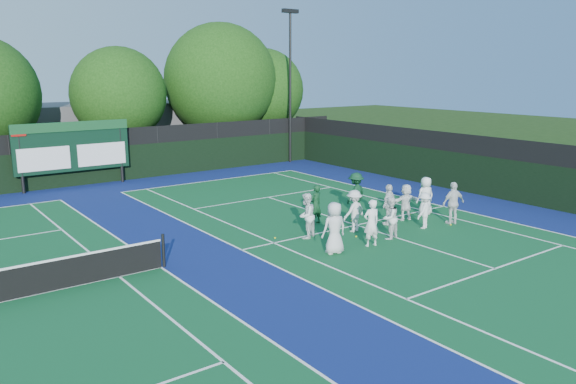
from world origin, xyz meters
TOP-DOWN VIEW (x-y plane):
  - ground at (0.00, 0.00)m, footprint 120.00×120.00m
  - court_apron at (-6.00, 1.00)m, footprint 34.00×32.00m
  - near_court at (0.00, 1.00)m, footprint 11.05×23.85m
  - back_fence at (-6.00, 16.00)m, footprint 34.00×0.08m
  - divider_fence_right at (9.00, 1.00)m, footprint 0.08×32.00m
  - scoreboard at (-7.01, 15.59)m, footprint 6.00×0.21m
  - clubhouse at (-2.00, 24.00)m, footprint 18.00×6.00m
  - light_pole_right at (7.50, 15.70)m, footprint 1.20×0.30m
  - tree_c at (-2.77, 19.58)m, footprint 5.85×5.85m
  - tree_d at (4.47, 19.58)m, footprint 7.78×7.78m
  - tree_e at (7.97, 19.58)m, footprint 5.98×5.98m
  - tennis_ball_0 at (-1.17, -0.23)m, footprint 0.07×0.07m
  - tennis_ball_1 at (0.23, 1.54)m, footprint 0.07×0.07m
  - tennis_ball_2 at (3.08, -1.29)m, footprint 0.07×0.07m
  - tennis_ball_3 at (-3.76, 1.43)m, footprint 0.07×0.07m
  - tennis_ball_4 at (0.66, 4.65)m, footprint 0.07×0.07m
  - tennis_ball_5 at (3.07, 0.86)m, footprint 0.07×0.07m
  - player_front_0 at (-3.10, -1.18)m, footprint 0.97×0.72m
  - player_front_1 at (-1.50, -1.34)m, footprint 0.69×0.52m
  - player_front_2 at (-0.30, -1.08)m, footprint 0.90×0.77m
  - player_front_3 at (1.86, -0.90)m, footprint 1.06×0.79m
  - player_front_4 at (3.33, -1.16)m, footprint 1.10×0.65m
  - player_back_0 at (-2.74, 0.84)m, footprint 1.04×0.94m
  - player_back_1 at (-0.71, 0.41)m, footprint 1.13×0.72m
  - player_back_2 at (1.14, 0.33)m, footprint 1.07×0.71m
  - player_back_3 at (2.25, 0.42)m, footprint 1.49×0.74m
  - player_back_4 at (3.62, 0.52)m, footprint 0.91×0.69m
  - coach_left at (-1.20, 2.17)m, footprint 0.66×0.49m
  - coach_right at (1.12, 2.29)m, footprint 1.36×1.02m

SIDE VIEW (x-z plane):
  - ground at x=0.00m, z-range 0.00..0.00m
  - court_apron at x=-6.00m, z-range 0.00..0.01m
  - near_court at x=0.00m, z-range 0.01..0.01m
  - tennis_ball_0 at x=-1.17m, z-range 0.00..0.07m
  - tennis_ball_1 at x=0.23m, z-range 0.00..0.07m
  - tennis_ball_2 at x=3.08m, z-range 0.00..0.07m
  - tennis_ball_3 at x=-3.76m, z-range 0.00..0.07m
  - tennis_ball_4 at x=0.66m, z-range 0.00..0.07m
  - tennis_ball_5 at x=3.07m, z-range 0.00..0.07m
  - player_front_3 at x=1.86m, z-range 0.00..1.46m
  - player_back_3 at x=2.25m, z-range 0.00..1.54m
  - player_front_2 at x=-0.30m, z-range 0.00..1.60m
  - coach_left at x=-1.20m, z-range 0.00..1.64m
  - player_back_1 at x=-0.71m, z-range 0.00..1.66m
  - player_back_4 at x=3.62m, z-range 0.00..1.68m
  - player_back_2 at x=1.14m, z-range 0.00..1.69m
  - player_front_1 at x=-1.50m, z-range 0.00..1.72m
  - player_back_0 at x=-2.74m, z-range 0.00..1.73m
  - player_front_4 at x=3.33m, z-range 0.00..1.76m
  - player_front_0 at x=-3.10m, z-range 0.00..1.81m
  - coach_right at x=1.12m, z-range 0.00..1.88m
  - back_fence at x=-6.00m, z-range -0.14..2.86m
  - divider_fence_right at x=9.00m, z-range -0.14..2.86m
  - clubhouse at x=-2.00m, z-range 0.00..4.00m
  - scoreboard at x=-7.01m, z-range 0.42..3.97m
  - tree_c at x=-2.77m, z-range 0.76..8.42m
  - tree_e at x=7.97m, z-range 0.75..8.55m
  - tree_d at x=4.47m, z-range 0.62..10.06m
  - light_pole_right at x=7.50m, z-range 1.24..11.36m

